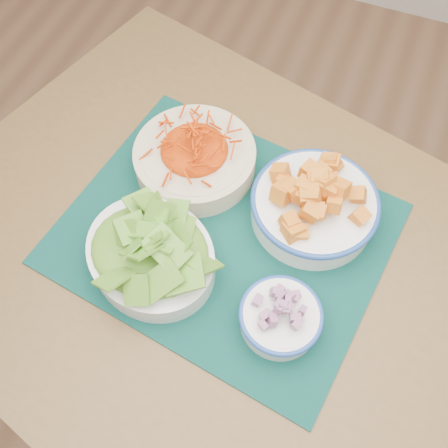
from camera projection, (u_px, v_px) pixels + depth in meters
name	position (u px, v px, depth m)	size (l,w,h in m)	color
ground	(174.00, 427.00, 1.40)	(4.00, 4.00, 0.00)	#A2714E
table	(257.00, 300.00, 0.90)	(1.37, 1.09, 0.75)	brown
placemat	(224.00, 233.00, 0.86)	(0.53, 0.43, 0.00)	black
carrot_bowl	(195.00, 155.00, 0.89)	(0.29, 0.29, 0.08)	beige
squash_bowl	(316.00, 201.00, 0.83)	(0.25, 0.25, 0.11)	white
lettuce_bowl	(150.00, 251.00, 0.78)	(0.28, 0.26, 0.10)	white
onion_bowl	(281.00, 316.00, 0.75)	(0.13, 0.13, 0.07)	white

